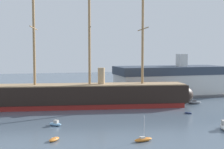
{
  "coord_description": "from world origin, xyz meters",
  "views": [
    {
      "loc": [
        -20.94,
        -28.96,
        16.14
      ],
      "look_at": [
        -2.86,
        35.88,
        10.96
      ],
      "focal_mm": 47.61,
      "sensor_mm": 36.0,
      "label": 1
    }
  ],
  "objects": [
    {
      "name": "dinghy_alongside_stern",
      "position": [
        18.67,
        39.11,
        0.23
      ],
      "size": [
        2.1,
        1.81,
        0.46
      ],
      "color": "#1E284C",
      "rests_on": "ground"
    },
    {
      "name": "motorboat_distant_centre",
      "position": [
        1.23,
        62.69,
        0.5
      ],
      "size": [
        3.69,
        2.58,
        1.43
      ],
      "color": "#236670",
      "rests_on": "ground"
    },
    {
      "name": "sailboat_far_right",
      "position": [
        27.86,
        51.97,
        0.51
      ],
      "size": [
        4.89,
        2.85,
        6.1
      ],
      "color": "gray",
      "rests_on": "ground"
    },
    {
      "name": "motorboat_alongside_bow",
      "position": [
        -15.73,
        35.76,
        0.45
      ],
      "size": [
        3.13,
        2.89,
        1.27
      ],
      "color": "#7FB2D6",
      "rests_on": "ground"
    },
    {
      "name": "dinghy_mid_left",
      "position": [
        -16.92,
        24.55,
        0.32
      ],
      "size": [
        2.64,
        2.79,
        0.63
      ],
      "color": "orange",
      "rests_on": "ground"
    },
    {
      "name": "sailboat_near_centre",
      "position": [
        -1.45,
        19.97,
        0.4
      ],
      "size": [
        3.76,
        1.7,
        4.72
      ],
      "color": "orange",
      "rests_on": "ground"
    },
    {
      "name": "tall_ship",
      "position": [
        -4.21,
        55.12,
        3.56
      ],
      "size": [
        67.74,
        18.27,
        32.71
      ],
      "color": "maroon",
      "rests_on": "ground"
    },
    {
      "name": "dockside_warehouse_right",
      "position": [
        28.95,
        70.14,
        5.38
      ],
      "size": [
        43.33,
        17.92,
        15.31
      ],
      "color": "#565659",
      "rests_on": "ground"
    }
  ]
}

